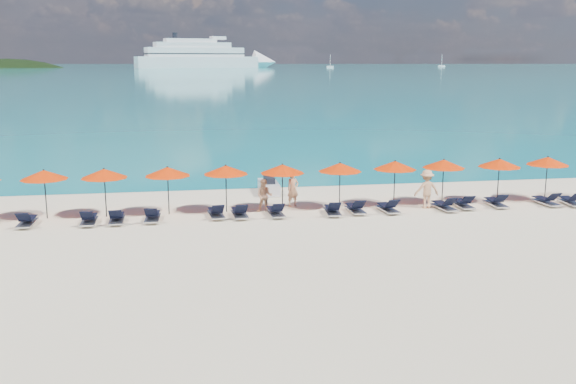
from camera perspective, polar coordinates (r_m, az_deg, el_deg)
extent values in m
plane|color=beige|center=(26.39, 1.06, -3.86)|extent=(1400.00, 1400.00, 0.00)
cube|color=#1FA9B2|center=(685.06, -9.13, 10.97)|extent=(1600.00, 1300.00, 0.01)
ellipsoid|color=black|center=(604.27, -23.42, 6.76)|extent=(162.00, 126.00, 85.50)
cube|color=white|center=(558.12, -8.06, 11.35)|extent=(104.45, 44.03, 9.37)
cone|color=white|center=(578.23, -2.04, 11.47)|extent=(25.13, 25.13, 20.61)
cube|color=white|center=(557.64, -8.27, 12.21)|extent=(83.80, 36.13, 7.49)
cube|color=white|center=(557.22, -8.48, 12.78)|extent=(65.37, 29.65, 4.68)
cube|color=white|center=(556.81, -8.68, 13.17)|extent=(44.72, 21.76, 3.28)
cube|color=black|center=(557.62, -8.27, 12.07)|extent=(84.84, 36.57, 0.84)
cube|color=black|center=(557.66, -8.28, 12.40)|extent=(82.75, 35.69, 0.84)
cylinder|color=black|center=(553.62, -10.02, 13.52)|extent=(4.12, 4.12, 5.15)
cube|color=white|center=(563.89, 3.76, 11.05)|extent=(6.03, 2.01, 1.61)
cylinder|color=white|center=(563.86, 3.77, 11.58)|extent=(0.36, 0.36, 10.05)
cube|color=white|center=(638.19, 13.49, 10.84)|extent=(6.44, 2.15, 1.72)
cylinder|color=white|center=(638.16, 13.52, 11.34)|extent=(0.39, 0.39, 10.73)
cube|color=silver|center=(34.62, -1.72, 0.43)|extent=(0.98, 2.54, 0.58)
cube|color=black|center=(34.34, -1.69, 1.05)|extent=(0.54, 1.06, 0.37)
cylinder|color=black|center=(35.13, -1.85, 1.56)|extent=(0.58, 0.07, 0.06)
imported|color=tan|center=(31.34, 0.44, 0.25)|extent=(0.73, 0.61, 1.72)
imported|color=tan|center=(30.11, -2.11, -0.35)|extent=(0.87, 0.65, 1.59)
imported|color=tan|center=(31.66, 12.23, 0.25)|extent=(1.22, 0.57, 1.88)
cylinder|color=black|center=(30.89, -20.75, -0.23)|extent=(0.05, 0.05, 2.20)
cone|color=red|center=(30.73, -20.87, 1.45)|extent=(2.10, 2.10, 0.42)
sphere|color=black|center=(30.69, -20.90, 1.86)|extent=(0.08, 0.08, 0.08)
cylinder|color=black|center=(30.38, -15.93, -0.10)|extent=(0.05, 0.05, 2.20)
cone|color=red|center=(30.21, -16.03, 1.61)|extent=(2.10, 2.10, 0.42)
sphere|color=black|center=(30.18, -16.05, 2.02)|extent=(0.08, 0.08, 0.08)
cylinder|color=black|center=(30.21, -10.60, 0.09)|extent=(0.05, 0.05, 2.20)
cone|color=red|center=(30.04, -10.66, 1.80)|extent=(2.10, 2.10, 0.42)
sphere|color=black|center=(30.01, -10.68, 2.22)|extent=(0.08, 0.08, 0.08)
cylinder|color=black|center=(30.28, -5.52, 0.26)|extent=(0.05, 0.05, 2.20)
cone|color=red|center=(30.11, -5.55, 1.97)|extent=(2.10, 2.10, 0.42)
sphere|color=black|center=(30.07, -5.56, 2.39)|extent=(0.08, 0.08, 0.08)
cylinder|color=black|center=(30.42, -0.50, 0.37)|extent=(0.05, 0.05, 2.20)
cone|color=red|center=(30.25, -0.50, 2.08)|extent=(2.10, 2.10, 0.42)
sphere|color=black|center=(30.22, -0.50, 2.49)|extent=(0.08, 0.08, 0.08)
cylinder|color=black|center=(30.99, 4.62, 0.54)|extent=(0.05, 0.05, 2.20)
cone|color=red|center=(30.83, 4.65, 2.22)|extent=(2.10, 2.10, 0.42)
sphere|color=black|center=(30.79, 4.65, 2.62)|extent=(0.08, 0.08, 0.08)
cylinder|color=black|center=(31.88, 9.44, 0.73)|extent=(0.05, 0.05, 2.20)
cone|color=red|center=(31.72, 9.49, 2.37)|extent=(2.10, 2.10, 0.42)
sphere|color=black|center=(31.69, 9.51, 2.76)|extent=(0.08, 0.08, 0.08)
cylinder|color=black|center=(32.82, 13.60, 0.87)|extent=(0.05, 0.05, 2.20)
cone|color=red|center=(32.66, 13.68, 2.46)|extent=(2.10, 2.10, 0.42)
sphere|color=black|center=(32.63, 13.70, 2.84)|extent=(0.08, 0.08, 0.08)
cylinder|color=black|center=(33.85, 18.19, 0.94)|extent=(0.05, 0.05, 2.20)
cone|color=red|center=(33.70, 18.29, 2.48)|extent=(2.10, 2.10, 0.42)
sphere|color=black|center=(33.67, 18.31, 2.85)|extent=(0.08, 0.08, 0.08)
cylinder|color=black|center=(35.34, 21.97, 1.11)|extent=(0.05, 0.05, 2.20)
cone|color=red|center=(35.20, 22.09, 2.58)|extent=(2.10, 2.10, 0.42)
sphere|color=black|center=(35.17, 22.11, 2.93)|extent=(0.08, 0.08, 0.08)
cube|color=silver|center=(29.98, -22.17, -2.56)|extent=(0.64, 1.71, 0.06)
cube|color=black|center=(30.18, -22.09, -2.15)|extent=(0.56, 1.11, 0.04)
cube|color=black|center=(29.37, -22.48, -2.05)|extent=(0.56, 0.54, 0.43)
cube|color=silver|center=(29.39, -17.26, -2.49)|extent=(0.65, 1.71, 0.06)
cube|color=black|center=(29.60, -17.23, -2.07)|extent=(0.57, 1.11, 0.04)
cube|color=black|center=(28.77, -17.44, -1.96)|extent=(0.56, 0.55, 0.43)
cube|color=silver|center=(29.28, -14.97, -2.41)|extent=(0.65, 1.71, 0.06)
cube|color=black|center=(29.48, -14.95, -1.99)|extent=(0.57, 1.11, 0.04)
cube|color=black|center=(28.65, -15.10, -1.88)|extent=(0.56, 0.55, 0.43)
cube|color=silver|center=(29.25, -11.95, -2.28)|extent=(0.70, 1.73, 0.06)
cube|color=black|center=(29.45, -11.92, -1.86)|extent=(0.60, 1.12, 0.04)
cube|color=black|center=(28.62, -12.08, -1.75)|extent=(0.57, 0.56, 0.43)
cube|color=silver|center=(29.42, -6.40, -2.01)|extent=(0.77, 1.75, 0.06)
cube|color=black|center=(29.63, -6.48, -1.60)|extent=(0.64, 1.14, 0.04)
cube|color=black|center=(28.80, -6.27, -1.47)|extent=(0.60, 0.58, 0.43)
cube|color=silver|center=(29.36, -4.32, -2.00)|extent=(0.71, 1.73, 0.06)
cube|color=black|center=(29.56, -4.39, -1.59)|extent=(0.61, 1.13, 0.04)
cube|color=black|center=(28.74, -4.18, -1.46)|extent=(0.58, 0.57, 0.43)
cube|color=silver|center=(29.51, -1.13, -1.90)|extent=(0.73, 1.74, 0.06)
cube|color=black|center=(29.72, -1.23, -1.49)|extent=(0.62, 1.13, 0.04)
cube|color=black|center=(28.90, -0.90, -1.36)|extent=(0.58, 0.57, 0.43)
cube|color=silver|center=(29.85, 3.97, -1.77)|extent=(0.75, 1.74, 0.06)
cube|color=black|center=(30.05, 3.90, -1.36)|extent=(0.63, 1.14, 0.04)
cube|color=black|center=(29.23, 4.15, -1.24)|extent=(0.59, 0.58, 0.43)
cube|color=silver|center=(30.30, 6.01, -1.60)|extent=(0.67, 1.72, 0.06)
cube|color=black|center=(30.49, 5.88, -1.20)|extent=(0.58, 1.12, 0.04)
cube|color=black|center=(29.69, 6.34, -1.07)|extent=(0.57, 0.55, 0.43)
cube|color=silver|center=(30.64, 8.85, -1.53)|extent=(0.76, 1.75, 0.06)
cube|color=black|center=(30.83, 8.68, -1.14)|extent=(0.64, 1.14, 0.04)
cube|color=black|center=(30.06, 9.28, -1.00)|extent=(0.59, 0.58, 0.43)
cube|color=silver|center=(31.58, 13.69, -1.33)|extent=(0.79, 1.75, 0.06)
cube|color=black|center=(31.76, 13.49, -0.95)|extent=(0.66, 1.15, 0.04)
cube|color=black|center=(31.03, 14.22, -0.81)|extent=(0.60, 0.59, 0.43)
cube|color=silver|center=(32.26, 15.26, -1.14)|extent=(0.65, 1.71, 0.06)
cube|color=black|center=(32.44, 15.10, -0.77)|extent=(0.57, 1.11, 0.04)
cube|color=black|center=(31.68, 15.70, -0.63)|extent=(0.56, 0.55, 0.43)
cube|color=silver|center=(33.02, 17.97, -1.01)|extent=(0.68, 1.72, 0.06)
cube|color=black|center=(33.20, 17.81, -0.65)|extent=(0.59, 1.12, 0.04)
cube|color=black|center=(32.45, 18.43, -0.51)|extent=(0.57, 0.56, 0.43)
cube|color=silver|center=(34.22, 21.94, -0.86)|extent=(0.77, 1.75, 0.06)
cube|color=black|center=(34.38, 21.72, -0.51)|extent=(0.65, 1.15, 0.04)
cube|color=black|center=(33.71, 22.55, -0.37)|extent=(0.60, 0.58, 0.43)
cube|color=silver|center=(34.66, 23.83, -0.86)|extent=(0.77, 1.75, 0.06)
cube|color=black|center=(34.84, 23.66, -0.51)|extent=(0.64, 1.14, 0.04)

